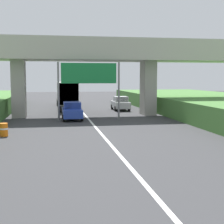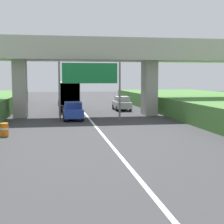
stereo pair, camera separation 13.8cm
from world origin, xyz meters
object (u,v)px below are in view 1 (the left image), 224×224
overhead_highway_sign (89,77)px  car_silver (120,103)px  truck_green (68,95)px  car_blue (72,111)px  truck_white (65,92)px  construction_barrel_4 (4,130)px

overhead_highway_sign → car_silver: bearing=61.9°
car_silver → truck_green: bearing=171.0°
truck_green → car_silver: bearing=-9.0°
overhead_highway_sign → car_blue: overhead_highway_sign is taller
truck_white → car_blue: (0.06, -18.61, -1.08)m
car_silver → car_blue: bearing=-126.2°
overhead_highway_sign → construction_barrel_4: size_ratio=6.53×
truck_white → car_blue: size_ratio=1.78×
truck_green → construction_barrel_4: size_ratio=8.11×
truck_white → construction_barrel_4: size_ratio=8.11×
car_blue → construction_barrel_4: size_ratio=4.56×
truck_white → car_silver: (6.46, -9.86, -1.08)m
construction_barrel_4 → overhead_highway_sign: bearing=50.4°
truck_green → car_blue: bearing=-89.9°
car_blue → construction_barrel_4: (-5.08, -8.31, -0.40)m
truck_white → car_silver: 11.84m
car_silver → construction_barrel_4: size_ratio=4.56×
truck_white → car_blue: bearing=-89.8°
car_blue → construction_barrel_4: 9.75m
truck_green → car_silver: 6.59m
car_silver → construction_barrel_4: 20.58m
construction_barrel_4 → truck_green: bearing=74.4°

